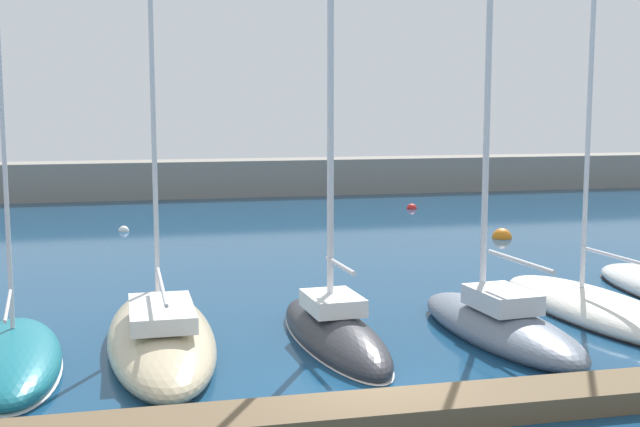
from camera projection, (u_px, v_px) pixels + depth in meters
The scene contains 11 objects.
ground_plane at pixel (373, 397), 17.29m from camera, with size 120.00×120.00×0.00m, color navy.
dock_pier at pixel (394, 411), 15.92m from camera, with size 37.27×1.42×0.44m, color brown.
breakwater_seawall at pixel (202, 178), 54.69m from camera, with size 108.00×3.01×2.38m, color gray.
sailboat_teal_third at pixel (13, 358), 19.24m from camera, with size 2.80×6.86×10.72m.
sailboat_sand_fourth at pixel (161, 335), 20.68m from camera, with size 2.65×9.00×15.04m.
sailboat_charcoal_fifth at pixel (334, 330), 21.20m from camera, with size 2.24×7.08×12.44m.
sailboat_slate_sixth at pixel (499, 322), 21.64m from camera, with size 2.90×7.32×11.59m.
sailboat_ivory_seventh at pixel (595, 307), 23.95m from camera, with size 3.29×8.84×13.81m.
mooring_buoy_white at pixel (124, 231), 39.84m from camera, with size 0.51×0.51×0.51m, color white.
mooring_buoy_orange at pixel (502, 238), 37.78m from camera, with size 0.90×0.90×0.90m, color orange.
mooring_buoy_red at pixel (412, 209), 48.34m from camera, with size 0.60×0.60×0.60m, color red.
Camera 1 is at (-4.87, -15.95, 6.06)m, focal length 46.74 mm.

